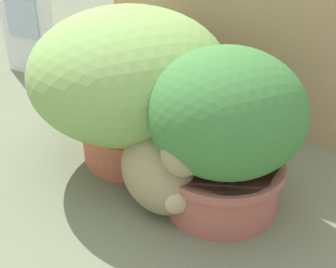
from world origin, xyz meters
TOP-DOWN VIEW (x-y plane):
  - ground_plane at (0.00, 0.00)m, footprint 6.00×6.00m
  - grass_planter at (-0.14, 0.15)m, footprint 0.61×0.61m
  - leafy_planter at (0.22, 0.05)m, footprint 0.40×0.40m
  - cat at (0.09, -0.04)m, footprint 0.35×0.28m
  - mushroom_ornament_pink at (-0.05, 0.05)m, footprint 0.10×0.10m
  - mushroom_ornament_red at (-0.26, 0.08)m, footprint 0.10×0.10m

SIDE VIEW (x-z plane):
  - ground_plane at x=0.00m, z-range 0.00..0.00m
  - mushroom_ornament_pink at x=-0.05m, z-range 0.03..0.15m
  - mushroom_ornament_red at x=-0.26m, z-range 0.03..0.19m
  - cat at x=0.09m, z-range -0.04..0.28m
  - leafy_planter at x=0.22m, z-range 0.01..0.47m
  - grass_planter at x=-0.14m, z-range 0.03..0.52m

